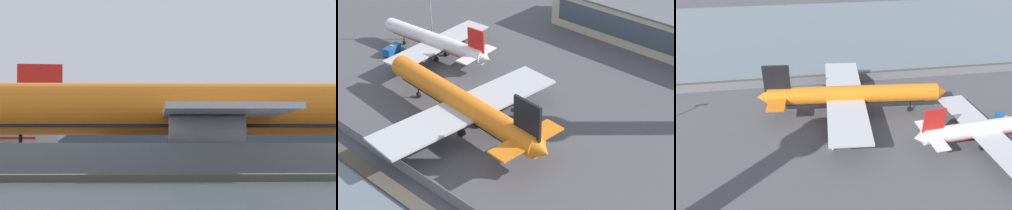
{
  "view_description": "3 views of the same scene",
  "coord_description": "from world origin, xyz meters",
  "views": [
    {
      "loc": [
        -13.06,
        -86.64,
        2.21
      ],
      "look_at": [
        -4.05,
        4.56,
        6.29
      ],
      "focal_mm": 105.0,
      "sensor_mm": 36.0,
      "label": 1
    },
    {
      "loc": [
        72.4,
        -64.63,
        66.61
      ],
      "look_at": [
        4.39,
        9.78,
        4.44
      ],
      "focal_mm": 60.0,
      "sensor_mm": 36.0,
      "label": 2
    },
    {
      "loc": [
        11.67,
        77.5,
        48.12
      ],
      "look_at": [
        1.06,
        6.56,
        5.11
      ],
      "focal_mm": 35.0,
      "sensor_mm": 36.0,
      "label": 3
    }
  ],
  "objects": [
    {
      "name": "perimeter_fence",
      "position": [
        0.0,
        -16.0,
        1.31
      ],
      "size": [
        280.0,
        0.1,
        2.63
      ],
      "color": "slate",
      "rests_on": "ground"
    },
    {
      "name": "baggage_tug",
      "position": [
        4.55,
        16.69,
        0.81
      ],
      "size": [
        3.53,
        3.18,
        1.8
      ],
      "color": "white",
      "rests_on": "ground"
    },
    {
      "name": "terminal_building",
      "position": [
        13.52,
        67.48,
        5.27
      ],
      "size": [
        71.09,
        19.15,
        10.52
      ],
      "color": "#BCB299",
      "rests_on": "ground"
    },
    {
      "name": "cargo_jet_orange",
      "position": [
        -1.3,
        2.66,
        5.65
      ],
      "size": [
        50.75,
        43.7,
        14.81
      ],
      "color": "orange",
      "rests_on": "ground"
    },
    {
      "name": "ground_plane",
      "position": [
        0.0,
        0.0,
        0.0
      ],
      "size": [
        500.0,
        500.0,
        0.0
      ],
      "primitive_type": "plane",
      "color": "#4C4C51"
    },
    {
      "name": "shoreline_seawall",
      "position": [
        0.0,
        -20.5,
        0.25
      ],
      "size": [
        320.0,
        3.0,
        0.5
      ],
      "color": "#474238",
      "rests_on": "ground"
    }
  ]
}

